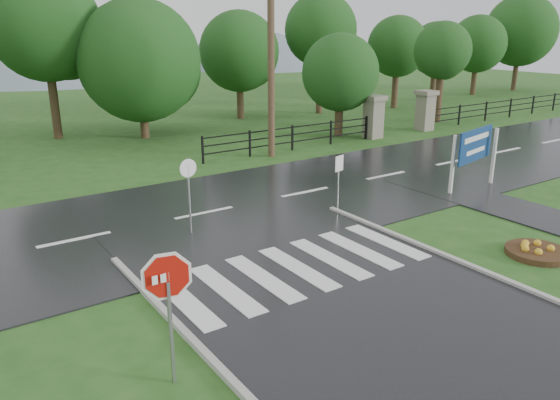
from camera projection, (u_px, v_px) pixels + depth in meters
ground at (468, 371)px, 9.42m from camera, size 120.00×120.00×0.00m
main_road at (204, 214)px, 17.27m from camera, size 90.00×8.00×0.04m
walkway at (534, 216)px, 17.15m from camera, size 2.20×11.00×0.04m
crosswalk at (297, 267)px, 13.33m from camera, size 6.50×2.80×0.02m
pillar_west at (374, 116)px, 28.63m from camera, size 1.00×1.00×2.24m
pillar_east at (425, 109)px, 30.79m from camera, size 1.00×1.00×2.24m
fence_west at (292, 135)px, 25.94m from camera, size 9.58×0.08×1.20m
fence_east at (533, 103)px, 36.72m from camera, size 20.58×0.08×1.20m
hills at (31, 206)px, 67.08m from camera, size 102.00×48.00×48.00m
treeline at (100, 139)px, 28.80m from camera, size 83.20×5.20×10.00m
stop_sign at (168, 288)px, 8.61m from camera, size 1.09×0.26×2.51m
estate_billboard at (475, 148)px, 19.48m from camera, size 2.49×0.63×2.23m
flower_bed at (537, 251)px, 14.17m from camera, size 1.60×1.60×0.32m
reg_sign_small at (339, 171)px, 17.13m from camera, size 0.40×0.12×1.84m
reg_sign_round at (189, 187)px, 15.16m from camera, size 0.52×0.08×2.22m
utility_pole_east at (271, 51)px, 23.53m from camera, size 1.62×0.38×9.16m
entrance_tree_left at (340, 73)px, 28.55m from camera, size 4.05×4.05×5.38m
entrance_tree_right at (443, 51)px, 32.57m from camera, size 3.41×3.41×5.99m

